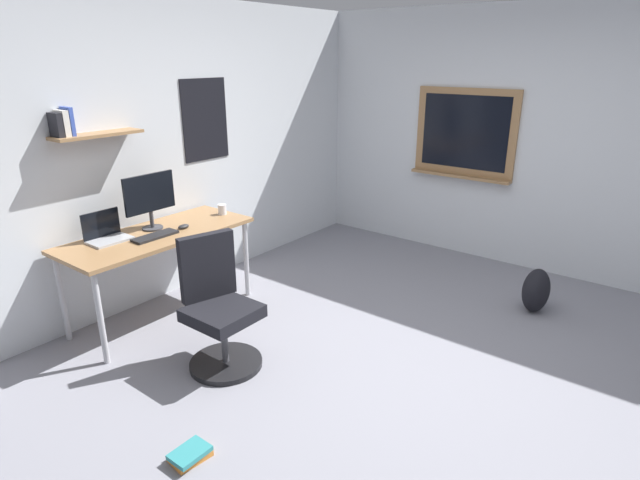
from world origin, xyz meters
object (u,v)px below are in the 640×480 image
(monitor_primary, at_px, (150,198))
(computer_mouse, at_px, (184,226))
(desk, at_px, (158,241))
(coffee_mug, at_px, (222,209))
(keyboard, at_px, (155,236))
(backpack, at_px, (536,290))
(office_chair, at_px, (219,312))
(book_stack_on_floor, at_px, (190,454))
(laptop, at_px, (106,234))

(monitor_primary, distance_m, computer_mouse, 0.36)
(desk, distance_m, coffee_mug, 0.69)
(keyboard, bearing_deg, backpack, -48.80)
(office_chair, distance_m, book_stack_on_floor, 1.04)
(computer_mouse, bearing_deg, laptop, 156.74)
(office_chair, distance_m, coffee_mug, 1.31)
(monitor_primary, relative_size, keyboard, 1.25)
(office_chair, xyz_separation_m, monitor_primary, (0.23, 1.03, 0.61))
(office_chair, height_order, monitor_primary, monitor_primary)
(backpack, bearing_deg, office_chair, 144.93)
(backpack, height_order, book_stack_on_floor, backpack)
(book_stack_on_floor, bearing_deg, monitor_primary, 58.20)
(desk, distance_m, monitor_primary, 0.36)
(office_chair, bearing_deg, book_stack_on_floor, -142.58)
(desk, height_order, monitor_primary, monitor_primary)
(desk, relative_size, monitor_primary, 3.36)
(office_chair, xyz_separation_m, book_stack_on_floor, (-0.77, -0.59, -0.38))
(computer_mouse, distance_m, book_stack_on_floor, 1.99)
(office_chair, bearing_deg, coffee_mug, 45.59)
(office_chair, xyz_separation_m, backpack, (2.22, -1.56, -0.21))
(monitor_primary, bearing_deg, desk, -110.03)
(laptop, xyz_separation_m, backpack, (2.37, -2.64, -0.61))
(computer_mouse, bearing_deg, monitor_primary, 130.78)
(desk, relative_size, book_stack_on_floor, 6.90)
(desk, relative_size, computer_mouse, 14.97)
(computer_mouse, xyz_separation_m, book_stack_on_floor, (-1.17, -1.43, -0.74))
(keyboard, xyz_separation_m, backpack, (2.10, -2.40, -0.57))
(coffee_mug, bearing_deg, office_chair, -134.41)
(office_chair, relative_size, backpack, 2.44)
(laptop, bearing_deg, book_stack_on_floor, -110.24)
(desk, distance_m, laptop, 0.40)
(laptop, distance_m, keyboard, 0.36)
(computer_mouse, relative_size, coffee_mug, 1.13)
(office_chair, relative_size, monitor_primary, 2.05)
(office_chair, bearing_deg, desk, 78.05)
(desk, xyz_separation_m, monitor_primary, (0.04, 0.11, 0.34))
(keyboard, bearing_deg, computer_mouse, -0.00)
(laptop, bearing_deg, coffee_mug, -10.32)
(computer_mouse, height_order, backpack, computer_mouse)
(laptop, relative_size, computer_mouse, 2.98)
(keyboard, distance_m, coffee_mug, 0.76)
(desk, height_order, coffee_mug, coffee_mug)
(laptop, relative_size, keyboard, 0.84)
(coffee_mug, height_order, book_stack_on_floor, coffee_mug)
(desk, height_order, computer_mouse, computer_mouse)
(backpack, bearing_deg, laptop, 131.98)
(keyboard, height_order, book_stack_on_floor, keyboard)
(coffee_mug, bearing_deg, computer_mouse, -174.01)
(office_chair, bearing_deg, keyboard, 82.03)
(monitor_primary, bearing_deg, computer_mouse, -49.22)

